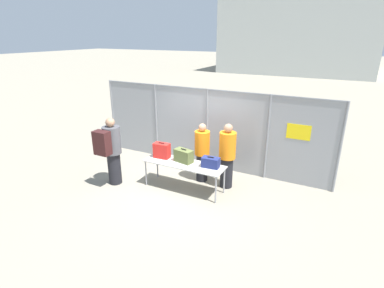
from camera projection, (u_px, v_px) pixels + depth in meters
The scene contains 11 objects.
ground_plane at pixel (180, 188), 7.92m from camera, with size 120.00×120.00×0.00m, color gray.
fence_section at pixel (207, 127), 8.87m from camera, with size 7.27×0.07×2.38m.
inspection_table at pixel (184, 165), 7.66m from camera, with size 2.14×0.67×0.74m.
suitcase_red at pixel (162, 151), 7.92m from camera, with size 0.44×0.25×0.42m.
suitcase_olive at pixel (184, 156), 7.66m from camera, with size 0.52×0.34×0.36m.
suitcase_navy at pixel (211, 162), 7.38m from camera, with size 0.45×0.26×0.28m.
traveler_hooded at pixel (111, 149), 7.82m from camera, with size 0.46×0.71×1.84m.
security_worker_near at pixel (202, 152), 8.08m from camera, with size 0.41×0.41×1.64m.
security_worker_far at pixel (227, 155), 7.72m from camera, with size 0.43×0.43×1.74m.
utility_trailer at pixel (262, 147), 9.62m from camera, with size 3.44×2.24×0.73m.
distant_hangar at pixel (302, 35), 32.77m from camera, with size 14.75×13.34×7.40m.
Camera 1 is at (3.50, -6.10, 3.84)m, focal length 28.00 mm.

